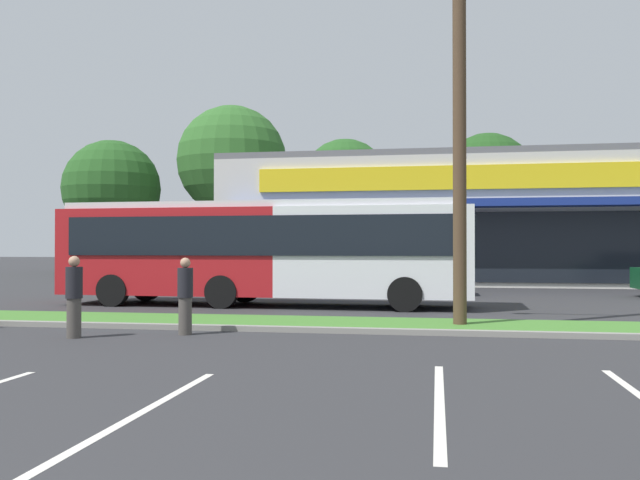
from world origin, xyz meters
TOP-DOWN VIEW (x-y plane):
  - grass_median at (0.00, 14.00)m, footprint 56.00×2.20m
  - curb_lip at (0.00, 12.78)m, footprint 56.00×0.24m
  - parking_stripe_2 at (-0.11, 5.44)m, footprint 0.12×4.80m
  - parking_stripe_3 at (3.14, 6.64)m, footprint 0.12×4.80m
  - storefront_building at (4.03, 36.68)m, footprint 23.39×14.69m
  - tree_far_left at (-20.40, 44.50)m, footprint 7.08×7.08m
  - tree_left at (-11.78, 46.20)m, footprint 8.06×8.06m
  - tree_mid_left at (-2.89, 42.76)m, footprint 5.90×5.90m
  - tree_mid at (6.54, 45.90)m, footprint 6.34×6.34m
  - utility_pole at (3.49, 13.89)m, footprint 3.03×2.40m
  - city_bus at (-2.27, 19.09)m, footprint 13.02×2.91m
  - car_0 at (1.91, 24.95)m, footprint 4.63×1.89m
  - car_4 at (-8.05, 24.85)m, footprint 4.26×1.90m
  - pedestrian_near_bench at (-4.12, 11.09)m, footprint 0.33×0.33m
  - pedestrian_by_pole at (-2.09, 11.96)m, footprint 0.33×0.33m

SIDE VIEW (x-z plane):
  - parking_stripe_2 at x=-0.11m, z-range 0.00..0.01m
  - parking_stripe_3 at x=3.14m, z-range 0.00..0.01m
  - grass_median at x=0.00m, z-range 0.00..0.12m
  - curb_lip at x=0.00m, z-range 0.00..0.12m
  - car_0 at x=1.91m, z-range 0.02..1.54m
  - car_4 at x=-8.05m, z-range 0.02..1.58m
  - pedestrian_by_pole at x=-2.09m, z-range 0.00..1.62m
  - pedestrian_near_bench at x=-4.12m, z-range 0.00..1.66m
  - city_bus at x=-2.27m, z-range 0.14..3.39m
  - storefront_building at x=4.03m, z-range 0.00..6.47m
  - tree_mid_left at x=-2.89m, z-range 1.56..10.60m
  - utility_pole at x=3.49m, z-range 0.36..11.82m
  - tree_far_left at x=-20.40m, z-range 1.31..11.03m
  - tree_mid at x=6.54m, z-range 1.67..11.36m
  - tree_left at x=-11.78m, z-range 2.11..14.40m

